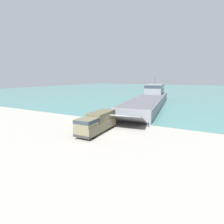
{
  "coord_description": "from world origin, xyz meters",
  "views": [
    {
      "loc": [
        10.65,
        -22.51,
        7.85
      ],
      "look_at": [
        -2.73,
        3.14,
        2.16
      ],
      "focal_mm": 28.0,
      "sensor_mm": 36.0,
      "label": 1
    }
  ],
  "objects_px": {
    "landing_craft": "(150,98)",
    "mooring_bollard": "(148,125)",
    "soldier_on_ramp": "(81,124)",
    "military_truck": "(97,122)",
    "moored_boat_b": "(155,94)"
  },
  "relations": [
    {
      "from": "military_truck",
      "to": "mooring_bollard",
      "type": "relative_size",
      "value": 10.2
    },
    {
      "from": "landing_craft",
      "to": "mooring_bollard",
      "type": "height_order",
      "value": "landing_craft"
    },
    {
      "from": "soldier_on_ramp",
      "to": "mooring_bollard",
      "type": "xyz_separation_m",
      "value": [
        8.46,
        6.63,
        -0.58
      ]
    },
    {
      "from": "mooring_bollard",
      "to": "landing_craft",
      "type": "bearing_deg",
      "value": 105.18
    },
    {
      "from": "landing_craft",
      "to": "soldier_on_ramp",
      "type": "bearing_deg",
      "value": -100.49
    },
    {
      "from": "landing_craft",
      "to": "mooring_bollard",
      "type": "distance_m",
      "value": 24.78
    },
    {
      "from": "military_truck",
      "to": "soldier_on_ramp",
      "type": "bearing_deg",
      "value": -82.25
    },
    {
      "from": "landing_craft",
      "to": "moored_boat_b",
      "type": "distance_m",
      "value": 30.36
    },
    {
      "from": "soldier_on_ramp",
      "to": "mooring_bollard",
      "type": "distance_m",
      "value": 10.77
    },
    {
      "from": "mooring_bollard",
      "to": "military_truck",
      "type": "bearing_deg",
      "value": -133.51
    },
    {
      "from": "landing_craft",
      "to": "mooring_bollard",
      "type": "xyz_separation_m",
      "value": [
        6.48,
        -23.87,
        -1.56
      ]
    },
    {
      "from": "military_truck",
      "to": "moored_boat_b",
      "type": "height_order",
      "value": "military_truck"
    },
    {
      "from": "soldier_on_ramp",
      "to": "moored_boat_b",
      "type": "relative_size",
      "value": 0.23
    },
    {
      "from": "military_truck",
      "to": "moored_boat_b",
      "type": "distance_m",
      "value": 60.23
    },
    {
      "from": "soldier_on_ramp",
      "to": "military_truck",
      "type": "bearing_deg",
      "value": 90.56
    }
  ]
}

